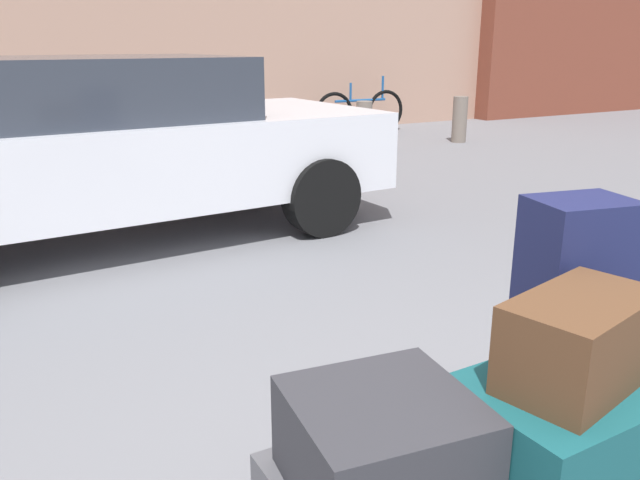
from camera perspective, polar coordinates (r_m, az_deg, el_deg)
The scene contains 10 objects.
luggage_cart at distance 2.16m, azimuth 16.38°, elevation -19.17°, with size 1.38×0.75×0.34m.
suitcase_teal_rear_right at distance 2.06m, azimuth 21.12°, elevation -14.92°, with size 0.63×0.44×0.27m, color #144C51.
suitcase_navy_center at distance 2.38m, azimuth 21.33°, elevation -4.78°, with size 0.33×0.25×0.69m, color #191E47.
suitcase_charcoal_stacked_top at distance 1.85m, azimuth 5.49°, elevation -17.47°, with size 0.48×0.47×0.28m, color #2D2D33.
duffel_bag_brown_topmost_pile at distance 1.94m, azimuth 21.95°, elevation -8.28°, with size 0.47×0.27×0.26m, color #51331E.
parked_car at distance 5.38m, azimuth -18.54°, elevation 8.03°, with size 4.40×2.13×1.42m.
bicycle_leaning at distance 11.44m, azimuth 3.59°, elevation 11.26°, with size 1.76×0.09×0.96m.
bollard_kerb_near at distance 8.89m, azimuth -3.30°, elevation 9.49°, with size 0.23×0.23×0.71m, color #72665B.
bollard_kerb_mid at distance 9.51m, azimuth 3.91°, elevation 9.98°, with size 0.23×0.23×0.71m, color #72665B.
bollard_kerb_far at distance 10.57m, azimuth 12.22°, elevation 10.35°, with size 0.23×0.23×0.71m, color #72665B.
Camera 1 is at (-1.31, -1.18, 1.52)m, focal length 36.28 mm.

